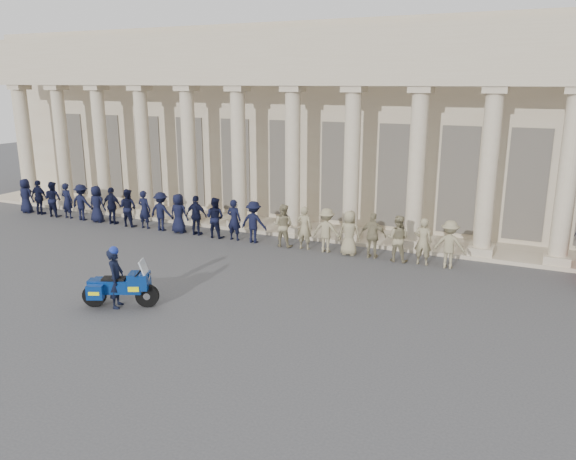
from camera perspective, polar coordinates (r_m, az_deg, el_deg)
The scene contains 5 objects.
ground at distance 17.08m, azimuth -6.68°, elevation -7.43°, with size 90.00×90.00×0.00m, color #404042.
building at distance 29.45m, azimuth 8.35°, elevation 10.94°, with size 40.00×12.50×9.00m.
officer_rank at distance 24.32m, azimuth -8.69°, elevation 1.40°, with size 21.87×0.66×1.74m.
motorcycle at distance 17.24m, azimuth -16.62°, elevation -5.53°, with size 2.12×1.36×1.45m.
rider at distance 17.18m, azimuth -17.10°, elevation -4.59°, with size 0.65×0.76×1.86m.
Camera 1 is at (8.36, -13.43, 6.44)m, focal length 35.00 mm.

